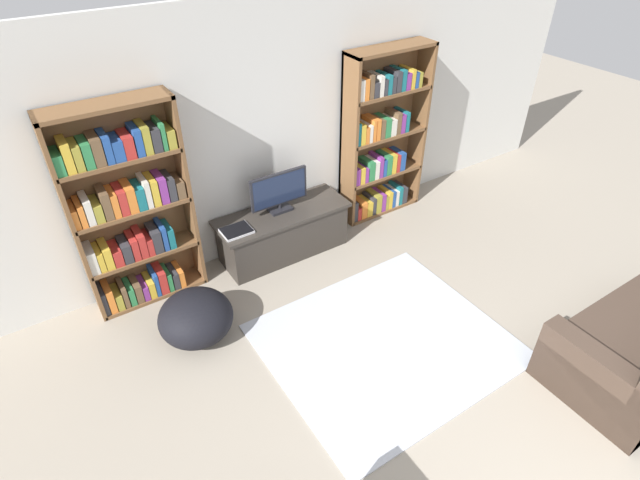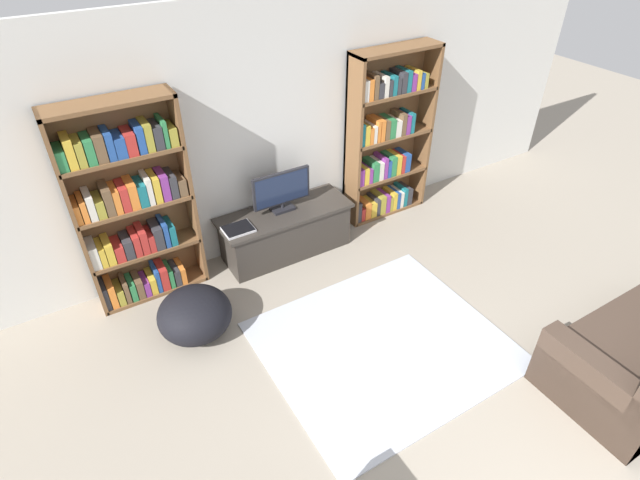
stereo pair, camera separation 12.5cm
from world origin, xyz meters
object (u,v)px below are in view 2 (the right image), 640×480
at_px(bookshelf_left, 132,208).
at_px(laptop, 238,229).
at_px(tv_stand, 285,231).
at_px(beanbag_ottoman, 195,314).
at_px(television, 282,191).
at_px(bookshelf_right, 385,141).

xyz_separation_m(bookshelf_left, laptop, (0.90, -0.21, -0.43)).
bearing_deg(tv_stand, beanbag_ottoman, -152.26).
height_order(tv_stand, television, television).
distance_m(bookshelf_right, tv_stand, 1.56).
bearing_deg(television, tv_stand, -90.00).
bearing_deg(laptop, beanbag_ottoman, -139.86).
xyz_separation_m(bookshelf_right, beanbag_ottoman, (-2.67, -0.82, -0.71)).
bearing_deg(bookshelf_right, television, -175.66).
bearing_deg(tv_stand, laptop, -173.13).
distance_m(bookshelf_left, tv_stand, 1.63).
bearing_deg(television, bookshelf_right, 4.34).
height_order(bookshelf_right, tv_stand, bookshelf_right).
relative_size(tv_stand, laptop, 4.87).
distance_m(television, laptop, 0.61).
xyz_separation_m(television, laptop, (-0.56, -0.11, -0.22)).
height_order(bookshelf_right, beanbag_ottoman, bookshelf_right).
relative_size(bookshelf_left, beanbag_ottoman, 2.99).
relative_size(bookshelf_left, bookshelf_right, 1.00).
bearing_deg(tv_stand, bookshelf_right, 6.07).
distance_m(bookshelf_left, laptop, 1.02).
bearing_deg(bookshelf_right, tv_stand, -173.93).
distance_m(bookshelf_left, bookshelf_right, 2.86).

